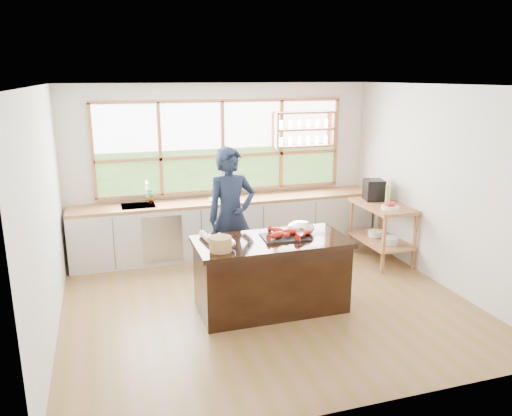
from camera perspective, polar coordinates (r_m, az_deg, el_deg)
name	(u,v)px	position (r m, az deg, el deg)	size (l,w,h in m)	color
ground_plane	(266,301)	(6.52, 1.14, -10.62)	(5.00, 5.00, 0.00)	brown
room_shell	(256,160)	(6.46, -0.02, 5.50)	(5.02, 4.52, 2.71)	beige
back_counter	(227,226)	(8.09, -3.33, -2.04)	(4.90, 0.63, 0.90)	beige
right_shelf_unit	(382,223)	(7.95, 14.23, -1.67)	(0.62, 1.10, 0.90)	#A5633E
island	(271,274)	(6.16, 1.75, -7.57)	(1.85, 0.90, 0.90)	black
cook	(231,217)	(6.77, -2.85, -1.02)	(0.69, 0.46, 1.90)	#151E34
potted_plant	(150,196)	(7.81, -12.02, 1.34)	(0.13, 0.09, 0.24)	slate
cutting_board	(221,199)	(7.95, -3.97, 1.03)	(0.40, 0.30, 0.01)	#4BD03A
espresso_machine	(374,190)	(8.08, 13.32, 2.03)	(0.29, 0.31, 0.33)	black
wine_bottle	(388,195)	(7.84, 14.83, 1.45)	(0.08, 0.08, 0.30)	#9FB55B
fruit_bowl	(390,206)	(7.62, 15.10, 0.19)	(0.26, 0.26, 0.11)	white
slate_board	(285,237)	(6.08, 3.32, -3.32)	(0.55, 0.40, 0.02)	black
lobster_pile	(287,233)	(6.07, 3.54, -2.87)	(0.52, 0.44, 0.08)	red
mixing_bowl_left	(223,244)	(5.68, -3.78, -4.10)	(0.29, 0.29, 0.14)	#B1B3B9
mixing_bowl_right	(301,228)	(6.25, 5.14, -2.25)	(0.34, 0.34, 0.16)	#B1B3B9
wine_glass	(300,232)	(5.77, 5.09, -2.78)	(0.08, 0.08, 0.22)	white
wicker_basket	(221,244)	(5.61, -4.07, -4.13)	(0.26, 0.26, 0.16)	tan
parchment_roll	(206,237)	(6.01, -5.77, -3.27)	(0.08, 0.08, 0.30)	silver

